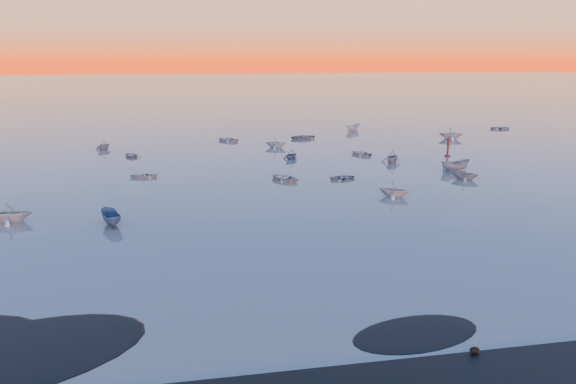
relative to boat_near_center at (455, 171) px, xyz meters
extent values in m
plane|color=#6F665C|center=(-27.81, 59.08, 0.00)|extent=(600.00, 600.00, 0.00)
imported|color=slate|center=(0.00, 0.00, 0.00)|extent=(2.10, 4.33, 1.45)
cylinder|color=#4F1711|center=(3.85, 10.05, 0.05)|extent=(0.85, 0.85, 0.28)
cylinder|color=#4F1711|center=(3.85, 10.05, 1.22)|extent=(0.30, 0.30, 2.45)
cone|color=#4F1711|center=(3.85, 10.05, 2.68)|extent=(0.56, 0.56, 0.47)
camera|label=1|loc=(-35.96, -68.37, 15.41)|focal=35.00mm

